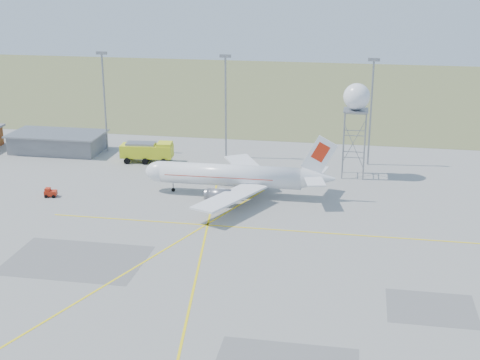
% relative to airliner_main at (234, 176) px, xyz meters
% --- Properties ---
extents(ground, '(400.00, 400.00, 0.00)m').
position_rel_airliner_main_xyz_m(ground, '(4.21, -43.96, -3.37)').
color(ground, '#A4A59F').
rests_on(ground, ground).
extents(grass_strip, '(400.00, 120.00, 0.03)m').
position_rel_airliner_main_xyz_m(grass_strip, '(4.21, 96.04, -3.36)').
color(grass_strip, '#566538').
rests_on(grass_strip, ground).
extents(building_grey, '(19.00, 10.00, 3.90)m').
position_rel_airliner_main_xyz_m(building_grey, '(-40.79, 20.04, -1.40)').
color(building_grey, slate).
rests_on(building_grey, ground).
extents(mast_a, '(2.20, 0.50, 20.50)m').
position_rel_airliner_main_xyz_m(mast_a, '(-30.79, 22.04, 8.70)').
color(mast_a, gray).
rests_on(mast_a, ground).
extents(mast_b, '(2.20, 0.50, 20.50)m').
position_rel_airliner_main_xyz_m(mast_b, '(-5.79, 22.04, 8.70)').
color(mast_b, gray).
rests_on(mast_b, ground).
extents(mast_c, '(2.20, 0.50, 20.50)m').
position_rel_airliner_main_xyz_m(mast_c, '(22.21, 22.04, 8.70)').
color(mast_c, gray).
rests_on(mast_c, ground).
extents(airliner_main, '(32.30, 31.45, 11.00)m').
position_rel_airliner_main_xyz_m(airliner_main, '(0.00, 0.00, 0.00)').
color(airliner_main, white).
rests_on(airliner_main, ground).
extents(radar_tower, '(4.72, 4.72, 17.10)m').
position_rel_airliner_main_xyz_m(radar_tower, '(19.45, 14.11, 6.22)').
color(radar_tower, gray).
rests_on(radar_tower, ground).
extents(fire_truck, '(10.31, 4.69, 4.03)m').
position_rel_airliner_main_xyz_m(fire_truck, '(-20.07, 16.07, -1.44)').
color(fire_truck, yellow).
rests_on(fire_truck, ground).
extents(baggage_tug, '(2.15, 1.84, 1.53)m').
position_rel_airliner_main_xyz_m(baggage_tug, '(-30.08, -6.28, -2.79)').
color(baggage_tug, '#B8210D').
rests_on(baggage_tug, ground).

